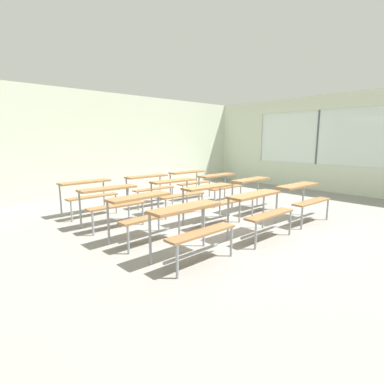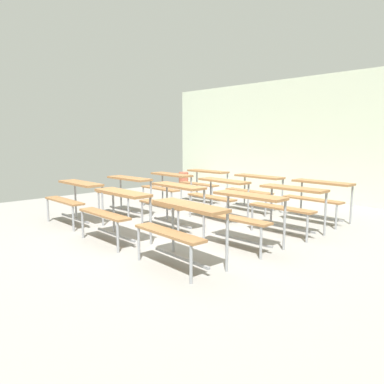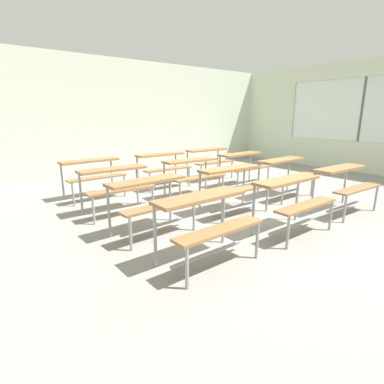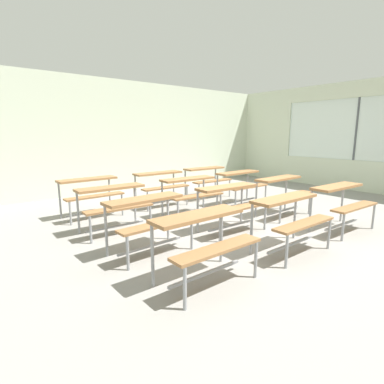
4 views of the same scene
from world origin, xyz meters
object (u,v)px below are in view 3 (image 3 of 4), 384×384
object	(u,v)px
desk_bench_r2c0	(116,180)
desk_bench_r2c1	(193,169)
desk_bench_r2c2	(244,162)
desk_bench_r3c0	(92,170)
desk_bench_r1c1	(234,179)
desk_bench_r1c2	(286,169)
desk_bench_r3c2	(209,156)
desk_bench_r1c0	(151,194)
desk_bench_r0c1	(293,193)
desk_bench_r0c2	(345,179)
desk_bench_r3c1	(163,162)
desk_bench_r0c0	(207,213)

from	to	relation	value
desk_bench_r2c0	desk_bench_r2c1	bearing A→B (deg)	-0.24
desk_bench_r2c1	desk_bench_r2c2	bearing A→B (deg)	4.59
desk_bench_r3c0	desk_bench_r2c0	bearing A→B (deg)	-93.35
desk_bench_r1c1	desk_bench_r1c2	xyz separation A→B (m)	(1.48, 0.05, 0.00)
desk_bench_r1c1	desk_bench_r3c2	size ratio (longest dim) A/B	1.01
desk_bench_r1c0	desk_bench_r1c1	distance (m)	1.52
desk_bench_r1c2	desk_bench_r3c2	distance (m)	2.20
desk_bench_r2c0	desk_bench_r2c2	distance (m)	3.04
desk_bench_r0c1	desk_bench_r0c2	distance (m)	1.47
desk_bench_r2c2	desk_bench_r1c2	bearing A→B (deg)	-91.83
desk_bench_r1c0	desk_bench_r2c2	xyz separation A→B (m)	(3.03, 1.12, 0.00)
desk_bench_r1c0	desk_bench_r3c2	xyz separation A→B (m)	(2.97, 2.21, 0.00)
desk_bench_r1c0	desk_bench_r1c1	size ratio (longest dim) A/B	1.01
desk_bench_r3c1	desk_bench_r3c2	world-z (taller)	same
desk_bench_r1c2	desk_bench_r1c0	bearing A→B (deg)	178.80
desk_bench_r0c1	desk_bench_r2c0	distance (m)	2.73
desk_bench_r1c2	desk_bench_r2c0	bearing A→B (deg)	158.69
desk_bench_r1c2	desk_bench_r2c0	distance (m)	3.21
desk_bench_r0c1	desk_bench_r1c2	distance (m)	1.88
desk_bench_r0c0	desk_bench_r0c1	distance (m)	1.48
desk_bench_r0c0	desk_bench_r2c0	world-z (taller)	same
desk_bench_r3c1	desk_bench_r2c2	bearing A→B (deg)	-34.11
desk_bench_r1c0	desk_bench_r1c1	world-z (taller)	same
desk_bench_r1c0	desk_bench_r2c1	bearing A→B (deg)	31.64
desk_bench_r0c0	desk_bench_r3c2	xyz separation A→B (m)	(2.92, 3.29, 0.00)
desk_bench_r0c2	desk_bench_r3c1	distance (m)	3.61
desk_bench_r0c2	desk_bench_r1c1	distance (m)	1.84
desk_bench_r2c0	desk_bench_r3c2	size ratio (longest dim) A/B	1.00
desk_bench_r1c1	desk_bench_r2c2	distance (m)	1.90
desk_bench_r3c2	desk_bench_r0c1	bearing A→B (deg)	-112.23
desk_bench_r0c2	desk_bench_r2c0	size ratio (longest dim) A/B	1.01
desk_bench_r1c2	desk_bench_r0c0	bearing A→B (deg)	-161.12
desk_bench_r2c0	desk_bench_r2c2	bearing A→B (deg)	1.18
desk_bench_r1c0	desk_bench_r1c2	bearing A→B (deg)	-2.67
desk_bench_r3c0	desk_bench_r0c2	bearing A→B (deg)	-50.55
desk_bench_r2c2	desk_bench_r3c0	size ratio (longest dim) A/B	0.99
desk_bench_r2c0	desk_bench_r2c1	xyz separation A→B (m)	(1.57, -0.03, 0.00)
desk_bench_r1c2	desk_bench_r2c2	world-z (taller)	same
desk_bench_r2c0	desk_bench_r2c2	xyz separation A→B (m)	(3.04, 0.02, 0.00)
desk_bench_r0c0	desk_bench_r2c1	xyz separation A→B (m)	(1.51, 2.16, 0.00)
desk_bench_r0c2	desk_bench_r1c0	world-z (taller)	same
desk_bench_r2c2	desk_bench_r3c1	world-z (taller)	same
desk_bench_r0c0	desk_bench_r2c2	size ratio (longest dim) A/B	1.00
desk_bench_r2c2	desk_bench_r3c1	distance (m)	1.80
desk_bench_r1c2	desk_bench_r3c2	size ratio (longest dim) A/B	1.00
desk_bench_r1c1	desk_bench_r3c2	xyz separation A→B (m)	(1.44, 2.25, 0.00)
desk_bench_r0c0	desk_bench_r0c1	xyz separation A→B (m)	(1.48, -0.07, 0.00)
desk_bench_r0c1	desk_bench_r1c1	xyz separation A→B (m)	(-0.01, 1.11, 0.00)
desk_bench_r2c1	desk_bench_r3c0	distance (m)	1.93
desk_bench_r1c0	desk_bench_r3c2	distance (m)	3.70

